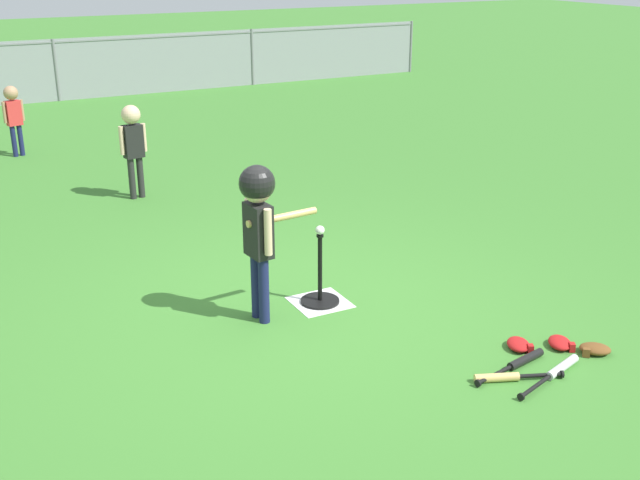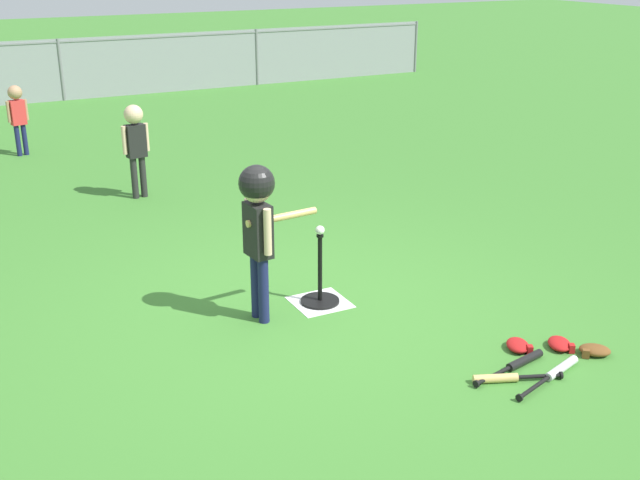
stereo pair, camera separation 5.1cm
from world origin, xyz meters
The scene contains 14 objects.
ground_plane centered at (0.00, 0.00, 0.00)m, with size 60.00×60.00×0.00m, color #3D7A2D.
home_plate centered at (0.20, 0.14, 0.00)m, with size 0.44×0.44×0.01m, color white.
batting_tee centered at (0.20, 0.14, 0.09)m, with size 0.32×0.32×0.60m.
baseball_on_tee centered at (0.20, 0.14, 0.63)m, with size 0.07×0.07×0.07m, color white.
batter_child centered at (-0.35, 0.08, 0.89)m, with size 0.65×0.36×1.25m.
fielder_deep_right centered at (-1.29, 6.37, 0.63)m, with size 0.28×0.19×0.98m.
fielder_deep_left centered at (-0.35, 3.67, 0.70)m, with size 0.32×0.22×1.09m.
spare_bat_silver centered at (1.09, -1.65, 0.03)m, with size 0.70×0.27×0.06m.
spare_bat_wood centered at (0.73, -1.55, 0.03)m, with size 0.59×0.28×0.06m.
spare_bat_black centered at (0.94, -1.44, 0.03)m, with size 0.69×0.19×0.06m.
glove_by_plate centered at (1.55, -1.55, 0.04)m, with size 0.27×0.27×0.07m.
glove_near_bats centered at (1.11, -1.24, 0.04)m, with size 0.25×0.27×0.07m.
glove_tossed_aside centered at (1.40, -1.36, 0.04)m, with size 0.25×0.27×0.07m.
outfield_fence centered at (0.00, 10.42, 0.62)m, with size 16.06×0.06×1.15m.
Camera 1 is at (-2.52, -5.02, 2.74)m, focal length 43.79 mm.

